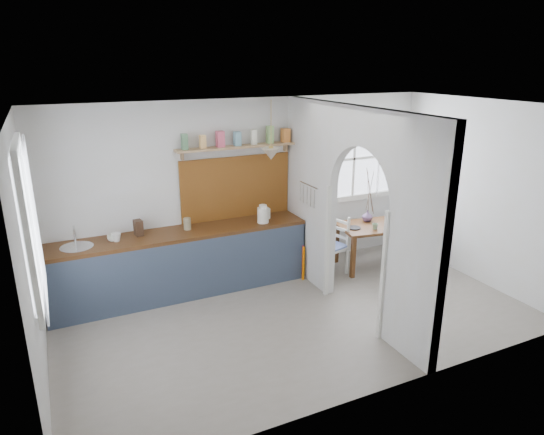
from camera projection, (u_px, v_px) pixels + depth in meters
name	position (u px, v px, depth m)	size (l,w,h in m)	color
floor	(299.00, 317.00, 6.12)	(5.80, 3.20, 0.01)	gray
ceiling	(303.00, 107.00, 5.31)	(5.80, 3.20, 0.01)	silver
walls	(301.00, 220.00, 5.71)	(5.81, 3.21, 2.60)	silver
partition	(349.00, 199.00, 6.00)	(0.12, 3.20, 2.60)	silver
kitchen_window	(27.00, 225.00, 4.44)	(0.10, 1.16, 1.50)	white
nook_window	(354.00, 159.00, 7.69)	(1.76, 0.10, 1.30)	white
counter	(181.00, 262.00, 6.66)	(3.50, 0.60, 0.90)	#4A2A0E
sink	(77.00, 248.00, 5.97)	(0.40, 0.40, 0.02)	silver
backsplash	(236.00, 187.00, 6.97)	(1.65, 0.03, 0.90)	brown
shelf	(237.00, 143.00, 6.69)	(1.75, 0.20, 0.21)	#9C7759
pendant_lamp	(271.00, 154.00, 6.58)	(0.26, 0.26, 0.16)	beige
utensil_rail	(309.00, 185.00, 6.69)	(0.02, 0.02, 0.50)	silver
dining_table	(373.00, 246.00, 7.54)	(1.09, 0.73, 0.68)	#4A2A0E
chair_left	(330.00, 246.00, 7.24)	(0.41, 0.41, 0.90)	silver
chair_right	(414.00, 228.00, 7.83)	(0.46, 0.46, 1.01)	silver
kettle	(263.00, 214.00, 6.83)	(0.22, 0.17, 0.26)	silver
mug_a	(116.00, 237.00, 6.14)	(0.12, 0.12, 0.11)	white
mug_b	(112.00, 238.00, 6.15)	(0.12, 0.12, 0.09)	silver
knife_block	(138.00, 228.00, 6.33)	(0.10, 0.13, 0.21)	#402E1D
jar	(187.00, 224.00, 6.57)	(0.10, 0.10, 0.16)	#867A5B
towel_magenta	(303.00, 262.00, 7.10)	(0.02, 0.03, 0.51)	#A51C57
towel_orange	(303.00, 264.00, 7.09)	(0.02, 0.03, 0.54)	#EF6B00
bowl	(397.00, 222.00, 7.48)	(0.30, 0.30, 0.07)	silver
table_cup	(375.00, 226.00, 7.24)	(0.09, 0.09, 0.08)	slate
plate	(354.00, 228.00, 7.29)	(0.20, 0.20, 0.02)	black
vase	(367.00, 216.00, 7.59)	(0.17, 0.17, 0.17)	#573F61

